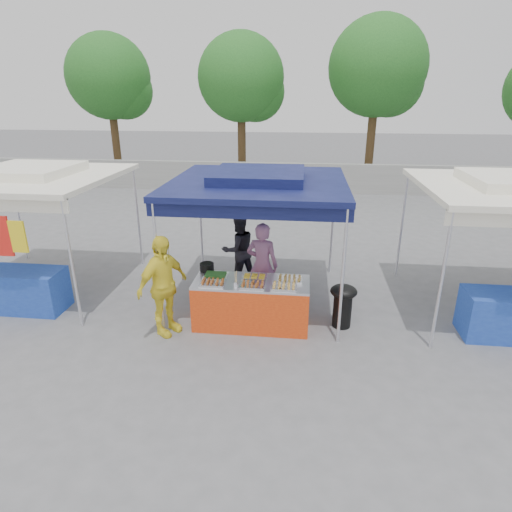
# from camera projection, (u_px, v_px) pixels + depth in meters

# --- Properties ---
(ground_plane) EXTENTS (80.00, 80.00, 0.00)m
(ground_plane) POSITION_uv_depth(u_px,v_px,m) (252.00, 322.00, 7.77)
(ground_plane) COLOR slate
(back_wall) EXTENTS (40.00, 0.25, 1.20)m
(back_wall) POSITION_uv_depth(u_px,v_px,m) (284.00, 177.00, 17.77)
(back_wall) COLOR gray
(back_wall) RESTS_ON ground_plane
(main_canopy) EXTENTS (3.20, 3.20, 2.57)m
(main_canopy) POSITION_uv_depth(u_px,v_px,m) (258.00, 182.00, 7.83)
(main_canopy) COLOR silver
(main_canopy) RESTS_ON ground_plane
(neighbor_stall_left) EXTENTS (3.20, 3.20, 2.57)m
(neighbor_stall_left) POSITION_uv_depth(u_px,v_px,m) (24.00, 220.00, 8.22)
(neighbor_stall_left) COLOR silver
(neighbor_stall_left) RESTS_ON ground_plane
(tree_0) EXTENTS (3.77, 3.76, 6.46)m
(tree_0) POSITION_uv_depth(u_px,v_px,m) (112.00, 81.00, 19.50)
(tree_0) COLOR #4C351D
(tree_0) RESTS_ON ground_plane
(tree_1) EXTENTS (3.72, 3.70, 6.36)m
(tree_1) POSITION_uv_depth(u_px,v_px,m) (245.00, 82.00, 18.39)
(tree_1) COLOR #4C351D
(tree_1) RESTS_ON ground_plane
(tree_2) EXTENTS (4.02, 4.02, 6.90)m
(tree_2) POSITION_uv_depth(u_px,v_px,m) (380.00, 71.00, 17.69)
(tree_2) COLOR #4C351D
(tree_2) RESTS_ON ground_plane
(vendor_table) EXTENTS (2.00, 0.80, 0.85)m
(vendor_table) POSITION_uv_depth(u_px,v_px,m) (251.00, 303.00, 7.53)
(vendor_table) COLOR #E34214
(vendor_table) RESTS_ON ground_plane
(food_tray_fl) EXTENTS (0.42, 0.30, 0.07)m
(food_tray_fl) POSITION_uv_depth(u_px,v_px,m) (213.00, 283.00, 7.22)
(food_tray_fl) COLOR white
(food_tray_fl) RESTS_ON vendor_table
(food_tray_fm) EXTENTS (0.42, 0.30, 0.07)m
(food_tray_fm) POSITION_uv_depth(u_px,v_px,m) (252.00, 285.00, 7.14)
(food_tray_fm) COLOR white
(food_tray_fm) RESTS_ON vendor_table
(food_tray_fr) EXTENTS (0.42, 0.30, 0.07)m
(food_tray_fr) POSITION_uv_depth(u_px,v_px,m) (284.00, 287.00, 7.08)
(food_tray_fr) COLOR white
(food_tray_fr) RESTS_ON vendor_table
(food_tray_bl) EXTENTS (0.42, 0.30, 0.07)m
(food_tray_bl) POSITION_uv_depth(u_px,v_px,m) (216.00, 276.00, 7.51)
(food_tray_bl) COLOR white
(food_tray_bl) RESTS_ON vendor_table
(food_tray_bm) EXTENTS (0.42, 0.30, 0.07)m
(food_tray_bm) POSITION_uv_depth(u_px,v_px,m) (255.00, 277.00, 7.46)
(food_tray_bm) COLOR white
(food_tray_bm) RESTS_ON vendor_table
(food_tray_br) EXTENTS (0.42, 0.30, 0.07)m
(food_tray_br) POSITION_uv_depth(u_px,v_px,m) (290.00, 279.00, 7.36)
(food_tray_br) COLOR white
(food_tray_br) RESTS_ON vendor_table
(cooking_pot) EXTENTS (0.26, 0.26, 0.15)m
(cooking_pot) POSITION_uv_depth(u_px,v_px,m) (207.00, 267.00, 7.78)
(cooking_pot) COLOR black
(cooking_pot) RESTS_ON vendor_table
(skewer_cup) EXTENTS (0.08, 0.08, 0.10)m
(skewer_cup) POSITION_uv_depth(u_px,v_px,m) (236.00, 284.00, 7.14)
(skewer_cup) COLOR silver
(skewer_cup) RESTS_ON vendor_table
(wok_burner) EXTENTS (0.47, 0.47, 0.79)m
(wok_burner) POSITION_uv_depth(u_px,v_px,m) (343.00, 302.00, 7.47)
(wok_burner) COLOR black
(wok_burner) RESTS_ON ground_plane
(crate_left) EXTENTS (0.55, 0.39, 0.33)m
(crate_left) POSITION_uv_depth(u_px,v_px,m) (230.00, 299.00, 8.24)
(crate_left) COLOR #1733BE
(crate_left) RESTS_ON ground_plane
(crate_right) EXTENTS (0.52, 0.37, 0.31)m
(crate_right) POSITION_uv_depth(u_px,v_px,m) (272.00, 302.00, 8.15)
(crate_right) COLOR #1733BE
(crate_right) RESTS_ON ground_plane
(crate_stacked) EXTENTS (0.50, 0.35, 0.30)m
(crate_stacked) POSITION_uv_depth(u_px,v_px,m) (272.00, 288.00, 8.04)
(crate_stacked) COLOR #1733BE
(crate_stacked) RESTS_ON crate_right
(vendor_woman) EXTENTS (0.67, 0.51, 1.67)m
(vendor_woman) POSITION_uv_depth(u_px,v_px,m) (262.00, 265.00, 8.09)
(vendor_woman) COLOR #A16690
(vendor_woman) RESTS_ON ground_plane
(helper_man) EXTENTS (0.95, 0.90, 1.55)m
(helper_man) POSITION_uv_depth(u_px,v_px,m) (239.00, 250.00, 9.09)
(helper_man) COLOR #232329
(helper_man) RESTS_ON ground_plane
(customer_person) EXTENTS (0.89, 1.10, 1.76)m
(customer_person) POSITION_uv_depth(u_px,v_px,m) (163.00, 286.00, 7.12)
(customer_person) COLOR yellow
(customer_person) RESTS_ON ground_plane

